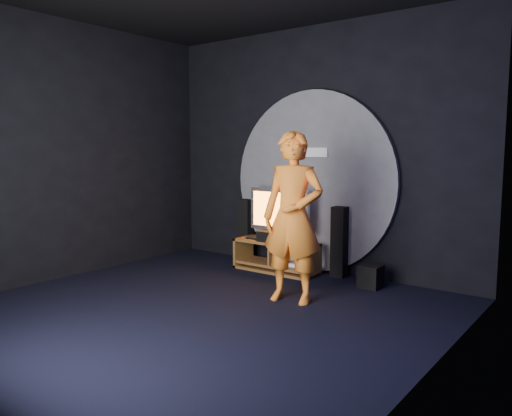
{
  "coord_description": "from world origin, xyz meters",
  "views": [
    {
      "loc": [
        3.7,
        -3.77,
        1.77
      ],
      "look_at": [
        0.04,
        1.05,
        1.05
      ],
      "focal_mm": 35.0,
      "sensor_mm": 36.0,
      "label": 1
    }
  ],
  "objects_px": {
    "player": "(293,217)",
    "tower_speaker_right": "(340,242)",
    "tv": "(279,212)",
    "subwoofer": "(371,276)",
    "media_console": "(277,258)",
    "tower_speaker_left": "(247,230)"
  },
  "relations": [
    {
      "from": "media_console",
      "to": "tower_speaker_left",
      "type": "height_order",
      "value": "tower_speaker_left"
    },
    {
      "from": "tower_speaker_left",
      "to": "tower_speaker_right",
      "type": "bearing_deg",
      "value": 0.0
    },
    {
      "from": "tv",
      "to": "subwoofer",
      "type": "relative_size",
      "value": 3.38
    },
    {
      "from": "tv",
      "to": "tower_speaker_left",
      "type": "bearing_deg",
      "value": 163.38
    },
    {
      "from": "subwoofer",
      "to": "player",
      "type": "height_order",
      "value": "player"
    },
    {
      "from": "tv",
      "to": "tower_speaker_right",
      "type": "relative_size",
      "value": 1.01
    },
    {
      "from": "tv",
      "to": "subwoofer",
      "type": "height_order",
      "value": "tv"
    },
    {
      "from": "media_console",
      "to": "tower_speaker_left",
      "type": "distance_m",
      "value": 0.89
    },
    {
      "from": "media_console",
      "to": "player",
      "type": "xyz_separation_m",
      "value": [
        0.95,
        -1.05,
        0.79
      ]
    },
    {
      "from": "tower_speaker_right",
      "to": "subwoofer",
      "type": "relative_size",
      "value": 3.35
    },
    {
      "from": "tv",
      "to": "player",
      "type": "relative_size",
      "value": 0.5
    },
    {
      "from": "player",
      "to": "tower_speaker_right",
      "type": "bearing_deg",
      "value": 82.59
    },
    {
      "from": "tv",
      "to": "tower_speaker_right",
      "type": "bearing_deg",
      "value": 15.0
    },
    {
      "from": "tower_speaker_right",
      "to": "subwoofer",
      "type": "bearing_deg",
      "value": -25.07
    },
    {
      "from": "tower_speaker_right",
      "to": "tower_speaker_left",
      "type": "bearing_deg",
      "value": 180.0
    },
    {
      "from": "media_console",
      "to": "tv",
      "type": "distance_m",
      "value": 0.67
    },
    {
      "from": "media_console",
      "to": "player",
      "type": "bearing_deg",
      "value": -47.74
    },
    {
      "from": "tower_speaker_right",
      "to": "tv",
      "type": "bearing_deg",
      "value": -165.0
    },
    {
      "from": "media_console",
      "to": "tv",
      "type": "bearing_deg",
      "value": 96.5
    },
    {
      "from": "media_console",
      "to": "player",
      "type": "distance_m",
      "value": 1.63
    },
    {
      "from": "media_console",
      "to": "subwoofer",
      "type": "relative_size",
      "value": 4.31
    },
    {
      "from": "tower_speaker_left",
      "to": "subwoofer",
      "type": "xyz_separation_m",
      "value": [
        2.23,
        -0.27,
        -0.34
      ]
    }
  ]
}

